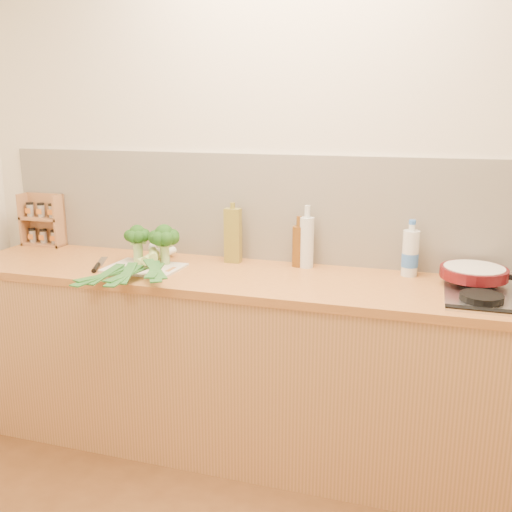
# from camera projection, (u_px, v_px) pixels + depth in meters

# --- Properties ---
(room_shell) EXTENTS (3.50, 3.50, 3.50)m
(room_shell) POSITION_uv_depth(u_px,v_px,m) (294.00, 210.00, 2.84)
(room_shell) COLOR beige
(room_shell) RESTS_ON ground
(counter) EXTENTS (3.20, 0.62, 0.90)m
(counter) POSITION_uv_depth(u_px,v_px,m) (278.00, 366.00, 2.75)
(counter) COLOR #BA814D
(counter) RESTS_ON ground
(chopping_board) EXTENTS (0.37, 0.28, 0.01)m
(chopping_board) POSITION_uv_depth(u_px,v_px,m) (144.00, 268.00, 2.78)
(chopping_board) COLOR silver
(chopping_board) RESTS_ON counter
(broccoli_left) EXTENTS (0.13, 0.13, 0.19)m
(broccoli_left) POSITION_uv_depth(u_px,v_px,m) (137.00, 236.00, 2.84)
(broccoli_left) COLOR #98C170
(broccoli_left) RESTS_ON chopping_board
(broccoli_right) EXTENTS (0.15, 0.16, 0.20)m
(broccoli_right) POSITION_uv_depth(u_px,v_px,m) (164.00, 237.00, 2.79)
(broccoli_right) COLOR #98C170
(broccoli_right) RESTS_ON chopping_board
(leek_front) EXTENTS (0.19, 0.72, 0.04)m
(leek_front) POSITION_uv_depth(u_px,v_px,m) (140.00, 262.00, 2.77)
(leek_front) COLOR white
(leek_front) RESTS_ON chopping_board
(leek_mid) EXTENTS (0.15, 0.68, 0.04)m
(leek_mid) POSITION_uv_depth(u_px,v_px,m) (145.00, 261.00, 2.72)
(leek_mid) COLOR white
(leek_mid) RESTS_ON chopping_board
(leek_back) EXTENTS (0.35, 0.60, 0.04)m
(leek_back) POSITION_uv_depth(u_px,v_px,m) (154.00, 258.00, 2.70)
(leek_back) COLOR white
(leek_back) RESTS_ON chopping_board
(chefs_knife) EXTENTS (0.14, 0.29, 0.02)m
(chefs_knife) POSITION_uv_depth(u_px,v_px,m) (97.00, 266.00, 2.79)
(chefs_knife) COLOR silver
(chefs_knife) RESTS_ON counter
(skillet) EXTENTS (0.42, 0.29, 0.05)m
(skillet) POSITION_uv_depth(u_px,v_px,m) (475.00, 272.00, 2.49)
(skillet) COLOR #530D11
(skillet) RESTS_ON gas_hob
(spice_rack) EXTENTS (0.25, 0.10, 0.29)m
(spice_rack) POSITION_uv_depth(u_px,v_px,m) (44.00, 223.00, 3.24)
(spice_rack) COLOR #B0734B
(spice_rack) RESTS_ON counter
(oil_tin) EXTENTS (0.08, 0.05, 0.31)m
(oil_tin) POSITION_uv_depth(u_px,v_px,m) (233.00, 235.00, 2.87)
(oil_tin) COLOR olive
(oil_tin) RESTS_ON counter
(glass_bottle) EXTENTS (0.07, 0.07, 0.31)m
(glass_bottle) POSITION_uv_depth(u_px,v_px,m) (307.00, 241.00, 2.78)
(glass_bottle) COLOR silver
(glass_bottle) RESTS_ON counter
(amber_bottle) EXTENTS (0.06, 0.06, 0.25)m
(amber_bottle) POSITION_uv_depth(u_px,v_px,m) (299.00, 245.00, 2.80)
(amber_bottle) COLOR brown
(amber_bottle) RESTS_ON counter
(water_bottle) EXTENTS (0.08, 0.08, 0.24)m
(water_bottle) POSITION_uv_depth(u_px,v_px,m) (410.00, 254.00, 2.64)
(water_bottle) COLOR silver
(water_bottle) RESTS_ON counter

